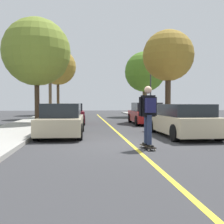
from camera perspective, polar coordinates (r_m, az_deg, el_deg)
name	(u,v)px	position (r m, az deg, el deg)	size (l,w,h in m)	color
ground	(131,145)	(9.24, 4.12, -6.93)	(80.00, 80.00, 0.00)	#353538
center_line	(117,132)	(13.16, 1.06, -4.23)	(0.12, 39.20, 0.01)	gold
parked_car_left_nearest	(62,120)	(11.90, -10.46, -1.71)	(1.90, 4.46, 1.39)	#BCAD89
parked_car_left_near	(70,114)	(18.36, -8.88, -0.39)	(2.04, 4.10, 1.38)	maroon
parked_car_right_nearest	(182,120)	(11.85, 14.49, -1.67)	(1.96, 4.54, 1.37)	#BCAD89
parked_car_right_near	(146,114)	(18.18, 7.19, -0.36)	(2.01, 4.38, 1.43)	maroon
street_tree_left_nearest	(37,52)	(18.05, -15.63, 12.08)	(4.25, 4.25, 6.61)	#3D2D1E
street_tree_left_near	(50,63)	(24.76, -12.95, 10.03)	(3.01, 3.01, 6.31)	brown
street_tree_left_far	(58,67)	(32.09, -11.35, 9.30)	(4.14, 4.14, 7.48)	#4C3823
street_tree_right_nearest	(168,56)	(20.55, 11.77, 11.50)	(3.71, 3.71, 6.59)	#3D2D1E
street_tree_right_near	(145,72)	(27.76, 6.93, 8.38)	(4.06, 4.06, 6.44)	brown
fire_hydrant	(44,118)	(16.95, -14.22, -1.26)	(0.20, 0.20, 0.70)	#B2140F
streetlamp	(151,85)	(24.22, 8.14, 5.61)	(0.36, 0.24, 4.87)	#38383D
skateboard	(148,146)	(8.45, 7.55, -7.18)	(0.34, 0.86, 0.10)	black
skateboarder	(148,112)	(8.31, 7.67, 0.03)	(0.59, 0.71, 1.83)	black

